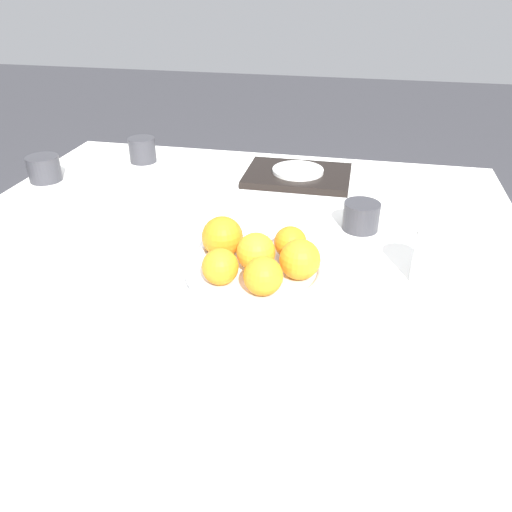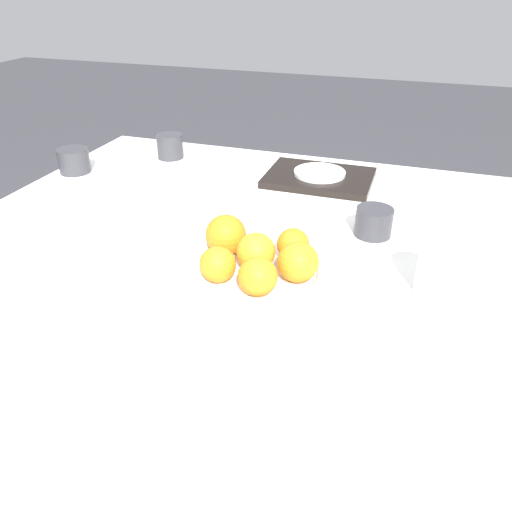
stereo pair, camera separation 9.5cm
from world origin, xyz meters
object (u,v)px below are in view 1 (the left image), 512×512
Objects in this scene: orange_3 at (300,259)px; orange_5 at (220,267)px; orange_4 at (222,237)px; serving_tray at (298,176)px; orange_2 at (263,276)px; orange_0 at (256,252)px; orange_1 at (290,242)px; cup_1 at (361,216)px; cup_2 at (44,169)px; side_plate at (298,171)px; fruit_platter at (256,271)px; cup_0 at (142,150)px; water_glass at (433,257)px.

orange_5 is at bearing -160.85° from orange_3.
orange_4 is 1.21× the size of orange_5.
orange_5 is 0.60m from serving_tray.
orange_2 is at bearing -88.09° from serving_tray.
orange_5 is at bearing -77.09° from orange_4.
orange_1 is at bearing 46.16° from orange_0.
orange_2 reaches higher than cup_1.
cup_2 is at bearing 156.79° from orange_1.
orange_3 is 0.53× the size of side_plate.
orange_2 is (0.03, -0.08, 0.04)m from fruit_platter.
cup_2 is (-0.75, 0.32, -0.02)m from orange_1.
side_plate is (-0.08, 0.55, -0.04)m from orange_3.
fruit_platter is 0.09m from orange_1.
orange_2 reaches higher than orange_5.
orange_3 reaches higher than cup_0.
serving_tray is (0.09, 0.50, -0.05)m from orange_4.
cup_1 is (0.25, 0.32, -0.02)m from orange_5.
orange_3 reaches higher than fruit_platter.
orange_2 reaches higher than cup_0.
orange_0 reaches higher than orange_2.
cup_1 is (0.18, -0.28, 0.02)m from serving_tray.
water_glass reaches higher than orange_2.
orange_1 is at bearing 8.74° from orange_4.
serving_tray is 3.62× the size of cup_0.
side_plate is (0.06, 0.60, -0.03)m from orange_5.
orange_4 reaches higher than cup_0.
cup_2 is (-0.69, 0.38, -0.02)m from orange_0.
orange_3 is 1.13× the size of orange_5.
orange_4 is at bearing -29.07° from cup_2.
orange_2 is 0.24× the size of serving_tray.
serving_tray is (-0.02, 0.62, -0.05)m from orange_2.
side_plate is at bearing 123.02° from cup_1.
orange_5 is at bearing -95.97° from serving_tray.
cup_1 is at bearing 52.95° from orange_0.
cup_2 is at bearing -167.21° from side_plate.
water_glass is 0.24m from cup_1.
cup_1 is at bearing 124.98° from water_glass.
orange_2 is at bearing -69.31° from orange_0.
cup_1 is (0.16, 0.33, -0.02)m from orange_2.
orange_1 reaches higher than cup_2.
orange_0 is 0.08m from orange_1.
orange_5 is 0.77m from cup_0.
orange_2 is 0.62m from side_plate.
fruit_platter is at bearing -90.95° from side_plate.
orange_3 is (0.03, -0.07, 0.01)m from orange_1.
orange_3 is 0.56m from side_plate.
orange_0 is 0.32m from cup_1.
side_plate is 0.34m from cup_1.
water_glass is at bearing -32.87° from cup_0.
cup_2 is (-0.21, -0.20, -0.00)m from cup_0.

